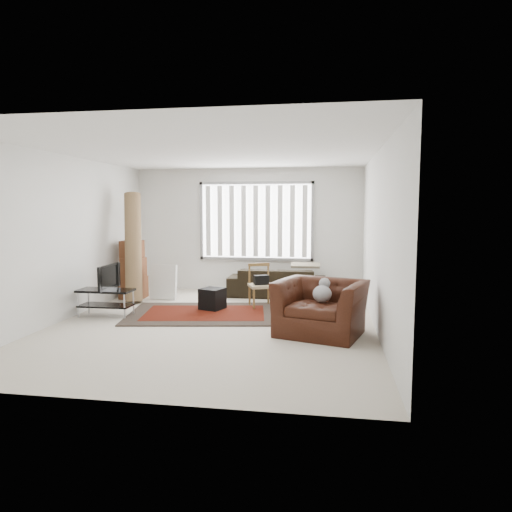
% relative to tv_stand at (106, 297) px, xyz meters
% --- Properties ---
extents(room, '(6.00, 6.02, 2.71)m').
position_rel_tv_stand_xyz_m(room, '(1.98, 0.29, 1.43)').
color(room, beige).
rests_on(room, ground).
extents(persian_rug, '(2.84, 2.12, 0.02)m').
position_rel_tv_stand_xyz_m(persian_rug, '(1.62, 0.41, -0.32)').
color(persian_rug, black).
rests_on(persian_rug, ground).
extents(tv_stand, '(0.92, 0.42, 0.46)m').
position_rel_tv_stand_xyz_m(tv_stand, '(0.00, 0.00, 0.00)').
color(tv_stand, black).
rests_on(tv_stand, ground).
extents(tv, '(0.10, 0.75, 0.43)m').
position_rel_tv_stand_xyz_m(tv, '(0.00, -0.00, 0.34)').
color(tv, black).
rests_on(tv, tv_stand).
extents(subwoofer, '(0.48, 0.48, 0.38)m').
position_rel_tv_stand_xyz_m(subwoofer, '(1.67, 0.74, -0.12)').
color(subwoofer, black).
rests_on(subwoofer, persian_rug).
extents(moving_boxes, '(0.50, 0.46, 1.18)m').
position_rel_tv_stand_xyz_m(moving_boxes, '(-0.20, 1.56, 0.21)').
color(moving_boxes, brown).
rests_on(moving_boxes, ground).
extents(white_flatpack, '(0.56, 0.19, 0.70)m').
position_rel_tv_stand_xyz_m(white_flatpack, '(0.45, 1.55, 0.02)').
color(white_flatpack, silver).
rests_on(white_flatpack, ground).
extents(rolled_rug, '(0.60, 0.88, 2.15)m').
position_rel_tv_stand_xyz_m(rolled_rug, '(-0.06, 1.28, 0.74)').
color(rolled_rug, brown).
rests_on(rolled_rug, ground).
extents(sofa, '(2.03, 0.90, 0.77)m').
position_rel_tv_stand_xyz_m(sofa, '(2.68, 2.23, 0.05)').
color(sofa, black).
rests_on(sofa, ground).
extents(side_chair, '(0.56, 0.56, 0.81)m').
position_rel_tv_stand_xyz_m(side_chair, '(2.50, 1.13, 0.11)').
color(side_chair, '#948361').
rests_on(side_chair, ground).
extents(armchair, '(1.47, 1.36, 0.90)m').
position_rel_tv_stand_xyz_m(armchair, '(3.63, -0.54, 0.12)').
color(armchair, '#34150A').
rests_on(armchair, ground).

